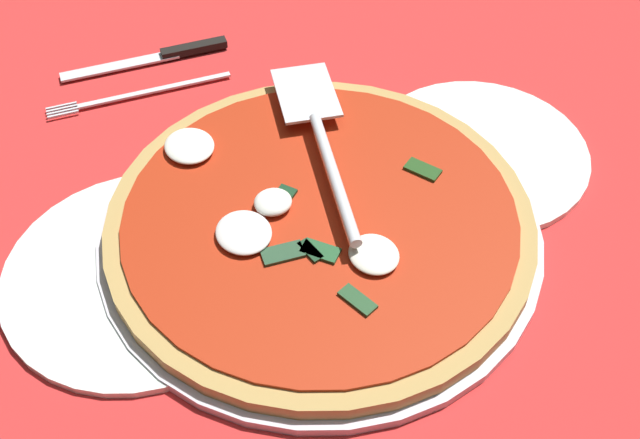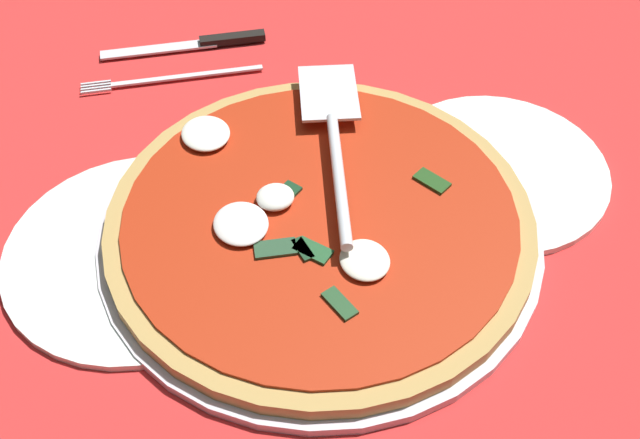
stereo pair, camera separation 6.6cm
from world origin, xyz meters
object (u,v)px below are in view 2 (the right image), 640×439
dinner_plate_left (139,254)px  pizza_server (334,137)px  dinner_plate_right (496,171)px  pizza (318,220)px  place_setting_far (187,63)px

dinner_plate_left → pizza_server: size_ratio=0.97×
dinner_plate_left → dinner_plate_right: same height
dinner_plate_left → pizza: size_ratio=0.62×
dinner_plate_right → place_setting_far: place_setting_far is taller
pizza → dinner_plate_right: bearing=4.3°
pizza → place_setting_far: bearing=99.9°
dinner_plate_right → pizza_server: pizza_server is taller
dinner_plate_right → pizza: bearing=-175.7°
dinner_plate_right → pizza: pizza is taller
pizza_server → place_setting_far: 22.37cm
pizza → pizza_server: size_ratio=1.55×
pizza_server → place_setting_far: bearing=39.8°
pizza → place_setting_far: (-4.73, 27.03, -1.69)cm
pizza_server → place_setting_far: (-8.72, 20.21, -4.03)cm
dinner_plate_right → pizza: (-17.77, -1.34, 1.55)cm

